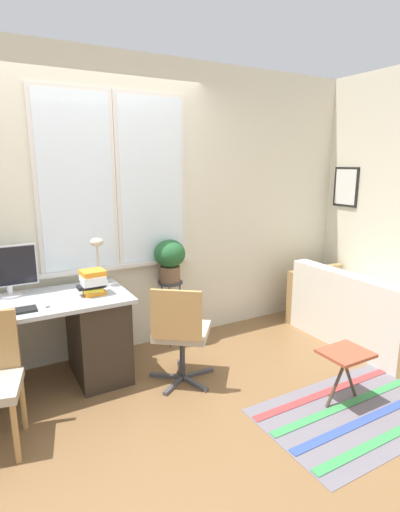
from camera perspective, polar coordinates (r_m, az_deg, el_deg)
The scene contains 15 objects.
ground_plane at distance 3.36m, azimuth -13.25°, elevation -18.86°, with size 14.00×14.00×0.00m, color brown.
wall_back_with_window at distance 3.63m, azimuth -17.50°, elevation 6.14°, with size 9.00×0.12×2.70m.
wall_right_with_picture at distance 4.71m, azimuth 24.55°, elevation 6.92°, with size 0.08×9.00×2.70m.
desk at distance 3.41m, azimuth -24.58°, elevation -11.88°, with size 1.71×0.69×0.74m.
monitor at distance 3.43m, azimuth -25.78°, elevation -1.81°, with size 0.44×0.17×0.41m.
keyboard at distance 3.10m, azimuth -25.59°, elevation -7.27°, with size 0.36×0.12×0.02m.
mouse at distance 3.13m, azimuth -21.02°, elevation -6.54°, with size 0.04×0.06×0.03m.
desk_lamp at distance 3.44m, azimuth -14.46°, elevation 0.50°, with size 0.14×0.14×0.42m.
book_stack at distance 3.27m, azimuth -15.04°, elevation -3.53°, with size 0.22×0.19×0.20m.
office_chair_swivel at distance 3.24m, azimuth -2.81°, elevation -10.77°, with size 0.59×0.59×0.85m.
couch_loveseat at distance 4.37m, azimuth 22.18°, elevation -7.87°, with size 0.77×1.48×0.74m.
plant_stand at distance 3.93m, azimuth -4.25°, elevation -4.84°, with size 0.24×0.24×0.64m.
potted_plant at distance 3.84m, azimuth -4.33°, elevation -0.21°, with size 0.30×0.30×0.41m.
floor_rug_striped at distance 3.34m, azimuth 22.10°, elevation -19.66°, with size 1.55×0.86×0.01m.
folding_stool at distance 3.22m, azimuth 20.04°, elevation -13.46°, with size 0.35×0.29×0.42m.
Camera 1 is at (-0.72, -2.77, 1.76)m, focal length 28.00 mm.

